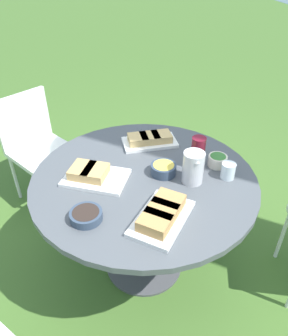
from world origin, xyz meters
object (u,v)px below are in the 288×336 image
(chair_far_back, at_px, (35,141))
(wine_glass, at_px, (199,146))
(water_pitcher, at_px, (193,167))
(dining_table, at_px, (144,192))

(chair_far_back, bearing_deg, wine_glass, 49.17)
(water_pitcher, distance_m, wine_glass, 0.16)
(dining_table, xyz_separation_m, water_pitcher, (0.09, 0.25, 0.21))
(dining_table, xyz_separation_m, wine_glass, (-0.05, 0.32, 0.25))
(dining_table, relative_size, chair_far_back, 1.43)
(chair_far_back, xyz_separation_m, wine_glass, (0.89, 1.03, 0.37))
(water_pitcher, xyz_separation_m, wine_glass, (-0.13, 0.07, 0.05))
(water_pitcher, bearing_deg, wine_glass, 152.23)
(dining_table, height_order, wine_glass, wine_glass)
(dining_table, relative_size, water_pitcher, 6.93)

